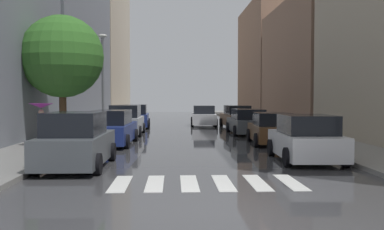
{
  "coord_description": "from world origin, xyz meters",
  "views": [
    {
      "loc": [
        -0.87,
        -8.23,
        2.25
      ],
      "look_at": [
        0.44,
        21.72,
        1.04
      ],
      "focal_mm": 40.08,
      "sensor_mm": 36.0,
      "label": 1
    }
  ],
  "objects_px": {
    "pedestrian_foreground": "(41,114)",
    "lamp_post_left": "(103,74)",
    "parked_car_left_third": "(126,121)",
    "car_midroad": "(204,116)",
    "parked_car_right_third": "(247,122)",
    "street_tree_left": "(62,57)",
    "parked_car_right_nearest": "(306,139)",
    "parked_car_left_second": "(113,129)",
    "parked_car_left_fourth": "(135,117)",
    "parked_car_right_fourth": "(237,117)",
    "parked_car_right_second": "(271,129)",
    "parked_car_left_nearest": "(76,142)"
  },
  "relations": [
    {
      "from": "pedestrian_foreground",
      "to": "lamp_post_left",
      "type": "relative_size",
      "value": 0.29
    },
    {
      "from": "parked_car_left_third",
      "to": "car_midroad",
      "type": "bearing_deg",
      "value": -32.02
    },
    {
      "from": "pedestrian_foreground",
      "to": "lamp_post_left",
      "type": "bearing_deg",
      "value": 163.65
    },
    {
      "from": "parked_car_right_third",
      "to": "car_midroad",
      "type": "xyz_separation_m",
      "value": [
        -2.13,
        8.15,
        0.03
      ]
    },
    {
      "from": "parked_car_left_third",
      "to": "street_tree_left",
      "type": "xyz_separation_m",
      "value": [
        -2.72,
        -4.06,
        3.47
      ]
    },
    {
      "from": "parked_car_left_third",
      "to": "parked_car_right_nearest",
      "type": "bearing_deg",
      "value": -145.03
    },
    {
      "from": "parked_car_left_second",
      "to": "parked_car_left_fourth",
      "type": "relative_size",
      "value": 1.05
    },
    {
      "from": "parked_car_right_third",
      "to": "pedestrian_foreground",
      "type": "xyz_separation_m",
      "value": [
        -10.37,
        -7.14,
        0.79
      ]
    },
    {
      "from": "parked_car_left_fourth",
      "to": "lamp_post_left",
      "type": "relative_size",
      "value": 0.73
    },
    {
      "from": "parked_car_left_second",
      "to": "parked_car_right_third",
      "type": "bearing_deg",
      "value": -50.86
    },
    {
      "from": "parked_car_left_fourth",
      "to": "car_midroad",
      "type": "xyz_separation_m",
      "value": [
        5.29,
        2.21,
        -0.05
      ]
    },
    {
      "from": "parked_car_left_fourth",
      "to": "pedestrian_foreground",
      "type": "xyz_separation_m",
      "value": [
        -2.95,
        -13.08,
        0.71
      ]
    },
    {
      "from": "parked_car_right_nearest",
      "to": "parked_car_right_fourth",
      "type": "xyz_separation_m",
      "value": [
        0.06,
        17.08,
        0.01
      ]
    },
    {
      "from": "parked_car_right_third",
      "to": "parked_car_right_fourth",
      "type": "distance_m",
      "value": 5.88
    },
    {
      "from": "parked_car_right_nearest",
      "to": "parked_car_left_third",
      "type": "bearing_deg",
      "value": 36.55
    },
    {
      "from": "parked_car_right_second",
      "to": "parked_car_left_second",
      "type": "bearing_deg",
      "value": 93.17
    },
    {
      "from": "parked_car_left_nearest",
      "to": "parked_car_left_third",
      "type": "relative_size",
      "value": 0.98
    },
    {
      "from": "car_midroad",
      "to": "pedestrian_foreground",
      "type": "height_order",
      "value": "pedestrian_foreground"
    },
    {
      "from": "parked_car_right_second",
      "to": "car_midroad",
      "type": "distance_m",
      "value": 13.96
    },
    {
      "from": "pedestrian_foreground",
      "to": "lamp_post_left",
      "type": "xyz_separation_m",
      "value": [
        1.11,
        9.73,
        2.31
      ]
    },
    {
      "from": "parked_car_left_nearest",
      "to": "parked_car_right_second",
      "type": "distance_m",
      "value": 10.34
    },
    {
      "from": "parked_car_right_third",
      "to": "car_midroad",
      "type": "bearing_deg",
      "value": 14.27
    },
    {
      "from": "parked_car_right_third",
      "to": "pedestrian_foreground",
      "type": "bearing_deg",
      "value": 124.19
    },
    {
      "from": "car_midroad",
      "to": "street_tree_left",
      "type": "bearing_deg",
      "value": 149.35
    },
    {
      "from": "parked_car_right_third",
      "to": "lamp_post_left",
      "type": "relative_size",
      "value": 0.74
    },
    {
      "from": "parked_car_left_third",
      "to": "pedestrian_foreground",
      "type": "height_order",
      "value": "pedestrian_foreground"
    },
    {
      "from": "parked_car_right_third",
      "to": "lamp_post_left",
      "type": "distance_m",
      "value": 10.1
    },
    {
      "from": "parked_car_left_third",
      "to": "parked_car_left_second",
      "type": "bearing_deg",
      "value": 179.99
    },
    {
      "from": "parked_car_left_nearest",
      "to": "lamp_post_left",
      "type": "relative_size",
      "value": 0.68
    },
    {
      "from": "pedestrian_foreground",
      "to": "parked_car_right_nearest",
      "type": "bearing_deg",
      "value": 59.04
    },
    {
      "from": "parked_car_right_second",
      "to": "street_tree_left",
      "type": "xyz_separation_m",
      "value": [
        -10.34,
        1.34,
        3.59
      ]
    },
    {
      "from": "parked_car_right_nearest",
      "to": "parked_car_right_third",
      "type": "height_order",
      "value": "parked_car_right_nearest"
    },
    {
      "from": "parked_car_left_fourth",
      "to": "parked_car_right_second",
      "type": "height_order",
      "value": "parked_car_left_fourth"
    },
    {
      "from": "parked_car_left_third",
      "to": "pedestrian_foreground",
      "type": "bearing_deg",
      "value": 157.39
    },
    {
      "from": "parked_car_right_nearest",
      "to": "lamp_post_left",
      "type": "relative_size",
      "value": 0.66
    },
    {
      "from": "parked_car_right_third",
      "to": "lamp_post_left",
      "type": "xyz_separation_m",
      "value": [
        -9.26,
        2.59,
        3.1
      ]
    },
    {
      "from": "parked_car_left_third",
      "to": "pedestrian_foreground",
      "type": "distance_m",
      "value": 7.54
    },
    {
      "from": "parked_car_right_third",
      "to": "car_midroad",
      "type": "distance_m",
      "value": 8.42
    },
    {
      "from": "parked_car_right_nearest",
      "to": "pedestrian_foreground",
      "type": "xyz_separation_m",
      "value": [
        -10.51,
        4.06,
        0.75
      ]
    },
    {
      "from": "car_midroad",
      "to": "street_tree_left",
      "type": "xyz_separation_m",
      "value": [
        -8.03,
        -12.43,
        3.55
      ]
    },
    {
      "from": "parked_car_left_fourth",
      "to": "lamp_post_left",
      "type": "xyz_separation_m",
      "value": [
        -1.84,
        -3.35,
        3.02
      ]
    },
    {
      "from": "parked_car_left_second",
      "to": "parked_car_right_second",
      "type": "height_order",
      "value": "parked_car_left_second"
    },
    {
      "from": "pedestrian_foreground",
      "to": "parked_car_left_third",
      "type": "bearing_deg",
      "value": 147.2
    },
    {
      "from": "parked_car_left_nearest",
      "to": "parked_car_right_fourth",
      "type": "height_order",
      "value": "parked_car_left_nearest"
    },
    {
      "from": "parked_car_right_second",
      "to": "parked_car_right_fourth",
      "type": "xyz_separation_m",
      "value": [
        0.01,
        11.5,
        0.06
      ]
    },
    {
      "from": "parked_car_left_fourth",
      "to": "pedestrian_foreground",
      "type": "relative_size",
      "value": 2.5
    },
    {
      "from": "parked_car_left_nearest",
      "to": "car_midroad",
      "type": "height_order",
      "value": "parked_car_left_nearest"
    },
    {
      "from": "parked_car_right_second",
      "to": "lamp_post_left",
      "type": "distance_m",
      "value": 12.89
    },
    {
      "from": "parked_car_left_third",
      "to": "parked_car_right_second",
      "type": "xyz_separation_m",
      "value": [
        7.63,
        -5.39,
        -0.12
      ]
    },
    {
      "from": "parked_car_left_second",
      "to": "parked_car_left_fourth",
      "type": "distance_m",
      "value": 11.61
    }
  ]
}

